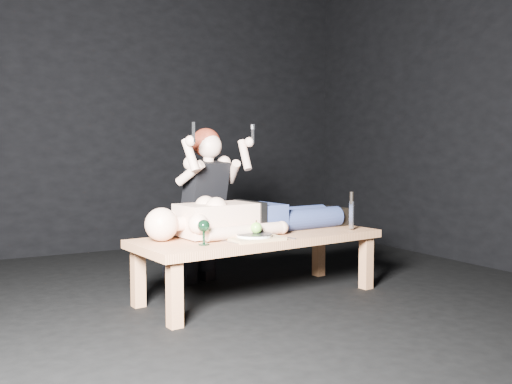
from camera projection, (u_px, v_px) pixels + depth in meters
ground at (242, 304)px, 3.68m from camera, size 5.00×5.00×0.00m
back_wall at (134, 109)px, 5.76m from camera, size 5.00×0.00×5.00m
table at (259, 266)px, 3.84m from camera, size 1.85×0.87×0.45m
lying_man at (257, 213)px, 3.94m from camera, size 1.95×0.79×0.28m
kneeling_woman at (200, 204)px, 4.25m from camera, size 0.81×0.87×1.26m
serving_tray at (254, 238)px, 3.59m from camera, size 0.36×0.27×0.02m
plate at (254, 235)px, 3.58m from camera, size 0.25×0.25×0.02m
apple at (256, 228)px, 3.60m from camera, size 0.08×0.08×0.08m
goblet at (204, 232)px, 3.38m from camera, size 0.09×0.09×0.16m
fork_flat at (229, 242)px, 3.48m from camera, size 0.07×0.19×0.01m
knife_flat at (285, 237)px, 3.67m from camera, size 0.08×0.19×0.01m
spoon_flat at (267, 237)px, 3.69m from camera, size 0.17×0.12×0.01m
carving_knife at (351, 211)px, 4.05m from camera, size 0.04×0.05×0.29m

